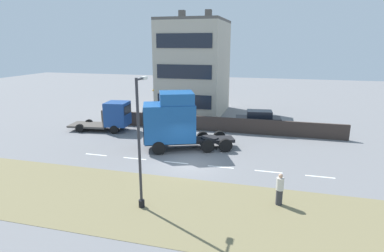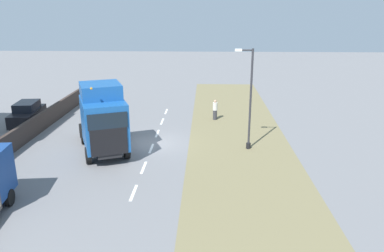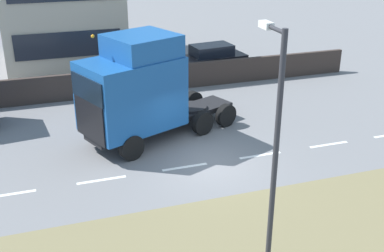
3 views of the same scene
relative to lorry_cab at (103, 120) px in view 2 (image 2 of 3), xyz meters
The scene contains 8 objects.
ground_plane 4.17m from the lorry_cab, 144.12° to the right, with size 120.00×120.00×0.00m, color slate.
grass_verge 9.34m from the lorry_cab, 166.99° to the right, with size 7.00×44.00×0.01m.
lane_markings 4.55m from the lorry_cab, 135.81° to the right, with size 0.16×17.80×0.00m.
boundary_wall 6.71m from the lorry_cab, 18.23° to the right, with size 0.25×24.00×1.40m.
lorry_cab is the anchor object (origin of this frame).
parked_car 10.10m from the lorry_cab, 37.73° to the right, with size 2.28×4.50×1.89m.
lamp_post 9.41m from the lorry_cab, behind, with size 1.27×0.31×6.66m.
pedestrian 11.05m from the lorry_cab, 131.43° to the right, with size 0.39×0.39×1.74m.
Camera 2 is at (-3.66, 24.43, 8.97)m, focal length 35.00 mm.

